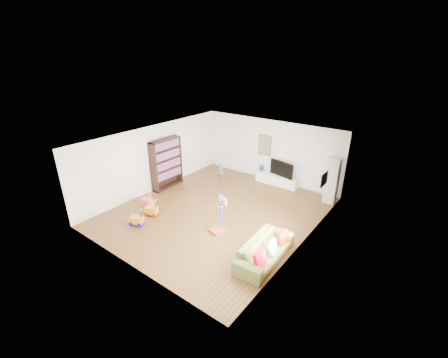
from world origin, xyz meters
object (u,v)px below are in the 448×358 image
Objects in this scene: bookshelf at (166,164)px; sofa at (265,250)px; media_console at (277,179)px; basketball_hoop at (218,215)px.

bookshelf is 6.04m from sofa.
bookshelf is (-3.59, -3.05, 0.84)m from media_console.
bookshelf is 1.74× the size of basketball_hoop.
sofa is at bearing -16.95° from bookshelf.
media_console is 4.78m from bookshelf.
media_console is at bearing 40.28° from bookshelf.
media_console is 0.87× the size of sofa.
bookshelf is at bearing 70.70° from sofa.
basketball_hoop is at bearing -87.19° from media_console.
bookshelf reaches higher than sofa.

